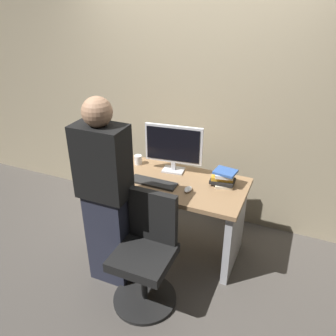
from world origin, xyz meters
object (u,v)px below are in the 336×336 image
object	(u,v)px
person_at_desk	(105,196)
cup_by_monitor	(138,160)
book_stack	(224,178)
desk	(170,202)
cup_near_keyboard	(119,177)
office_chair	(147,256)
mouse	(188,189)
monitor	(174,146)
keyboard	(153,183)

from	to	relation	value
person_at_desk	cup_by_monitor	bearing A→B (deg)	98.15
person_at_desk	book_stack	xyz separation A→B (m)	(0.77, 0.69, -0.02)
desk	cup_near_keyboard	size ratio (longest dim) A/B	16.12
cup_by_monitor	book_stack	distance (m)	0.88
office_chair	person_at_desk	bearing A→B (deg)	168.76
mouse	cup_near_keyboard	world-z (taller)	cup_near_keyboard
desk	mouse	world-z (taller)	mouse
monitor	desk	bearing A→B (deg)	-76.44
person_at_desk	mouse	size ratio (longest dim) A/B	16.39
monitor	cup_near_keyboard	distance (m)	0.57
keyboard	mouse	size ratio (longest dim) A/B	4.30
desk	cup_near_keyboard	world-z (taller)	cup_near_keyboard
desk	book_stack	xyz separation A→B (m)	(0.46, 0.11, 0.31)
cup_near_keyboard	desk	bearing A→B (deg)	25.23
office_chair	cup_by_monitor	size ratio (longest dim) A/B	10.39
office_chair	person_at_desk	xyz separation A→B (m)	(-0.39, 0.08, 0.41)
person_at_desk	book_stack	bearing A→B (deg)	41.71
desk	office_chair	bearing A→B (deg)	-83.43
keyboard	person_at_desk	bearing A→B (deg)	-112.23
office_chair	person_at_desk	world-z (taller)	person_at_desk
monitor	person_at_desk	bearing A→B (deg)	-109.43
monitor	book_stack	xyz separation A→B (m)	(0.50, -0.07, -0.19)
desk	office_chair	distance (m)	0.66
monitor	cup_by_monitor	bearing A→B (deg)	-179.92
keyboard	mouse	bearing A→B (deg)	0.85
monitor	cup_by_monitor	size ratio (longest dim) A/B	5.97
desk	person_at_desk	world-z (taller)	person_at_desk
person_at_desk	cup_near_keyboard	distance (m)	0.40
office_chair	book_stack	distance (m)	0.94
office_chair	cup_by_monitor	bearing A→B (deg)	120.67
desk	monitor	xyz separation A→B (m)	(-0.04, 0.18, 0.49)
keyboard	cup_by_monitor	xyz separation A→B (m)	(-0.30, 0.29, 0.04)
office_chair	keyboard	size ratio (longest dim) A/B	2.19
mouse	book_stack	bearing A→B (deg)	41.61
monitor	mouse	distance (m)	0.46
mouse	desk	bearing A→B (deg)	152.70
office_chair	book_stack	world-z (taller)	office_chair
monitor	cup_by_monitor	distance (m)	0.43
office_chair	desk	bearing A→B (deg)	96.57
monitor	mouse	world-z (taller)	monitor
monitor	book_stack	bearing A→B (deg)	-7.88
person_at_desk	monitor	xyz separation A→B (m)	(0.27, 0.76, 0.17)
mouse	book_stack	world-z (taller)	book_stack
mouse	book_stack	distance (m)	0.34
monitor	cup_by_monitor	xyz separation A→B (m)	(-0.38, -0.00, -0.21)
desk	keyboard	world-z (taller)	keyboard
book_stack	desk	bearing A→B (deg)	-166.50
desk	office_chair	size ratio (longest dim) A/B	1.46
cup_near_keyboard	cup_by_monitor	xyz separation A→B (m)	(-0.00, 0.38, 0.00)
keyboard	cup_by_monitor	distance (m)	0.42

